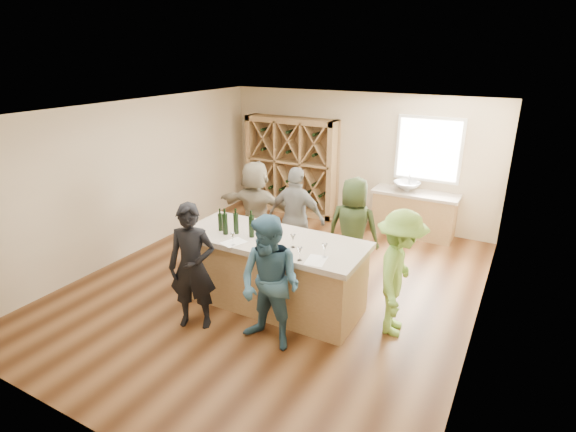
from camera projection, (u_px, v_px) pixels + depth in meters
The scene contains 34 objects.
floor at pixel (277, 287), 7.38m from camera, with size 6.00×7.00×0.10m, color brown.
ceiling at pixel (275, 107), 6.37m from camera, with size 6.00×7.00×0.10m, color white.
wall_back at pixel (358, 158), 9.79m from camera, with size 6.00×0.10×2.80m, color #CBB693.
wall_front at pixel (73, 317), 3.95m from camera, with size 6.00×0.10×2.80m, color #CBB693.
wall_left at pixel (133, 178), 8.25m from camera, with size 0.10×7.00×2.80m, color #CBB693.
wall_right at pixel (491, 242), 5.49m from camera, with size 0.10×7.00×2.80m, color #CBB693.
window_frame at pixel (429, 149), 8.92m from camera, with size 1.30×0.06×1.30m, color white.
window_pane at pixel (428, 150), 8.89m from camera, with size 1.18×0.01×1.18m, color white.
wine_rack at pixel (291, 166), 10.34m from camera, with size 2.20×0.45×2.20m, color #9F794C.
back_counter_base at pixel (414, 215), 9.21m from camera, with size 1.60×0.58×0.86m, color #9F794C.
back_counter_top at pixel (416, 194), 9.05m from camera, with size 1.70×0.62×0.06m, color #B7A897.
sink at pixel (407, 186), 9.09m from camera, with size 0.54×0.54×0.19m, color silver.
faucet at pixel (409, 181), 9.22m from camera, with size 0.02×0.02×0.30m, color silver.
tasting_counter_base at pixel (273, 274), 6.63m from camera, with size 2.60×1.00×1.00m, color #9F794C.
tasting_counter_top at pixel (273, 240), 6.45m from camera, with size 2.72×1.12×0.08m, color #B7A897.
wine_bottle_a at pixel (220, 222), 6.65m from camera, with size 0.07×0.07×0.27m, color black.
wine_bottle_b at pixel (225, 224), 6.52m from camera, with size 0.08×0.08×0.31m, color black.
wine_bottle_c at pixel (236, 224), 6.54m from camera, with size 0.08×0.08×0.31m, color black.
wine_bottle_e at pixel (252, 226), 6.41m from camera, with size 0.08×0.08×0.32m, color black.
wine_glass_a at pixel (233, 239), 6.16m from camera, with size 0.07×0.07×0.19m, color white.
wine_glass_b at pixel (267, 245), 5.97m from camera, with size 0.07×0.07×0.19m, color white.
wine_glass_c at pixel (300, 254), 5.71m from camera, with size 0.07×0.07×0.18m, color white.
wine_glass_d at pixel (293, 241), 6.09m from camera, with size 0.07×0.07×0.19m, color white.
wine_glass_e at pixel (325, 250), 5.80m from camera, with size 0.07×0.07×0.20m, color white.
tasting_menu_a at pixel (234, 242), 6.28m from camera, with size 0.24×0.32×0.00m, color white.
tasting_menu_b at pixel (270, 252), 5.97m from camera, with size 0.24×0.32×0.00m, color white.
tasting_menu_c at pixel (316, 260), 5.74m from camera, with size 0.24×0.33×0.00m, color white.
person_near_left at pixel (192, 267), 6.00m from camera, with size 0.65×0.47×1.77m, color black.
person_near_right at pixel (270, 284), 5.57m from camera, with size 0.86×0.47×1.76m, color #335972.
person_server at pixel (399, 274), 5.86m from camera, with size 1.12×0.52×1.74m, color #8CC64C.
person_far_mid at pixel (296, 218), 7.71m from camera, with size 1.05×0.54×1.79m, color slate.
person_far_right at pixel (353, 230), 7.28m from camera, with size 0.85×0.55×1.74m, color #263319.
person_far_left at pixel (256, 208), 8.23m from camera, with size 1.64×0.59×1.77m, color gray.
wine_glass_f at pixel (276, 227), 6.59m from camera, with size 0.07×0.07×0.18m, color white.
Camera 1 is at (3.29, -5.61, 3.61)m, focal length 28.00 mm.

